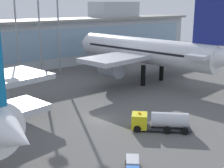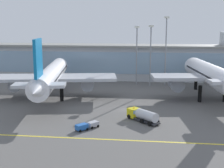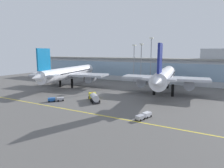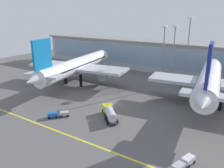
{
  "view_description": "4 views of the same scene",
  "coord_description": "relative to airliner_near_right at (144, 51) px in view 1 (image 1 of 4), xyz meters",
  "views": [
    {
      "loc": [
        -28.61,
        -39.0,
        18.99
      ],
      "look_at": [
        4.96,
        3.24,
        4.66
      ],
      "focal_mm": 49.05,
      "sensor_mm": 36.0,
      "label": 1
    },
    {
      "loc": [
        5.51,
        -80.25,
        22.77
      ],
      "look_at": [
        -5.52,
        12.43,
        4.55
      ],
      "focal_mm": 49.91,
      "sensor_mm": 36.0,
      "label": 2
    },
    {
      "loc": [
        43.5,
        -67.24,
        17.75
      ],
      "look_at": [
        2.18,
        8.44,
        3.59
      ],
      "focal_mm": 31.41,
      "sensor_mm": 36.0,
      "label": 3
    },
    {
      "loc": [
        34.99,
        -55.15,
        26.68
      ],
      "look_at": [
        -3.12,
        3.3,
        4.92
      ],
      "focal_mm": 36.48,
      "sensor_mm": 36.0,
      "label": 4
    }
  ],
  "objects": [
    {
      "name": "apron_light_mast_centre",
      "position": [
        -23.0,
        22.31,
        6.88
      ],
      "size": [
        1.8,
        1.8,
        21.81
      ],
      "color": "gray",
      "rests_on": "ground"
    },
    {
      "name": "ground_plane",
      "position": [
        -23.91,
        -14.5,
        -7.56
      ],
      "size": [
        198.22,
        198.22,
        0.0
      ],
      "primitive_type": "plane",
      "color": "#5B5956"
    },
    {
      "name": "apron_light_mast_east",
      "position": [
        -17.85,
        19.89,
        7.1
      ],
      "size": [
        1.8,
        1.8,
        22.2
      ],
      "color": "gray",
      "rests_on": "ground"
    },
    {
      "name": "airliner_near_right",
      "position": [
        0.0,
        0.0,
        0.0
      ],
      "size": [
        35.73,
        48.82,
        20.61
      ],
      "rotation": [
        0.0,
        0.0,
        1.7
      ],
      "color": "black",
      "rests_on": "ground"
    },
    {
      "name": "terminal_building",
      "position": [
        -22.32,
        32.89,
        -0.04
      ],
      "size": [
        144.59,
        14.0,
        19.4
      ],
      "color": "#ADB2B7",
      "rests_on": "ground"
    },
    {
      "name": "fuel_tanker_truck",
      "position": [
        -19.68,
        -23.69,
        -6.06
      ],
      "size": [
        8.06,
        8.16,
        2.9
      ],
      "rotation": [
        0.0,
        0.0,
        2.35
      ],
      "color": "black",
      "rests_on": "ground"
    },
    {
      "name": "apron_light_mast_west",
      "position": [
        -12.39,
        19.95,
        8.77
      ],
      "size": [
        1.8,
        1.8,
        25.21
      ],
      "color": "gray",
      "rests_on": "ground"
    }
  ]
}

